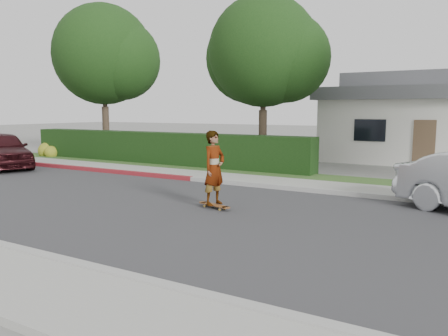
# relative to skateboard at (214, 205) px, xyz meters

# --- Properties ---
(ground) EXTENTS (120.00, 120.00, 0.00)m
(ground) POSITION_rel_skateboard_xyz_m (-3.98, -0.72, -0.09)
(ground) COLOR slate
(ground) RESTS_ON ground
(road) EXTENTS (60.00, 8.00, 0.01)m
(road) POSITION_rel_skateboard_xyz_m (-3.98, -0.72, -0.09)
(road) COLOR #2D2D30
(road) RESTS_ON ground
(curb_far) EXTENTS (60.00, 0.20, 0.15)m
(curb_far) POSITION_rel_skateboard_xyz_m (-3.98, 3.38, -0.02)
(curb_far) COLOR #9E9E99
(curb_far) RESTS_ON ground
(curb_red_section) EXTENTS (12.00, 0.21, 0.15)m
(curb_red_section) POSITION_rel_skateboard_xyz_m (-8.98, 3.38, -0.02)
(curb_red_section) COLOR maroon
(curb_red_section) RESTS_ON ground
(sidewalk_far) EXTENTS (60.00, 1.60, 0.12)m
(sidewalk_far) POSITION_rel_skateboard_xyz_m (-3.98, 4.28, -0.03)
(sidewalk_far) COLOR gray
(sidewalk_far) RESTS_ON ground
(planting_strip) EXTENTS (60.00, 1.60, 0.10)m
(planting_strip) POSITION_rel_skateboard_xyz_m (-3.98, 5.88, -0.04)
(planting_strip) COLOR #2D4C1E
(planting_strip) RESTS_ON ground
(hedge) EXTENTS (15.00, 1.00, 1.50)m
(hedge) POSITION_rel_skateboard_xyz_m (-6.98, 6.48, 0.66)
(hedge) COLOR black
(hedge) RESTS_ON ground
(flowering_shrub) EXTENTS (1.40, 1.00, 0.90)m
(flowering_shrub) POSITION_rel_skateboard_xyz_m (-13.99, 6.02, 0.24)
(flowering_shrub) COLOR #2D4C19
(flowering_shrub) RESTS_ON ground
(tree_left) EXTENTS (5.99, 5.21, 8.00)m
(tree_left) POSITION_rel_skateboard_xyz_m (-11.49, 7.97, 5.17)
(tree_left) COLOR #33261C
(tree_left) RESTS_ON ground
(tree_center) EXTENTS (5.66, 4.84, 7.44)m
(tree_center) POSITION_rel_skateboard_xyz_m (-2.49, 8.47, 4.81)
(tree_center) COLOR #33261C
(tree_center) RESTS_ON ground
(house) EXTENTS (10.60, 8.60, 4.30)m
(house) POSITION_rel_skateboard_xyz_m (4.02, 15.28, 2.00)
(house) COLOR beige
(house) RESTS_ON ground
(skateboard) EXTENTS (1.09, 0.50, 0.10)m
(skateboard) POSITION_rel_skateboard_xyz_m (0.00, 0.00, 0.00)
(skateboard) COLOR gold
(skateboard) RESTS_ON ground
(skateboarder) EXTENTS (0.57, 0.76, 1.90)m
(skateboarder) POSITION_rel_skateboard_xyz_m (-0.00, 0.00, 0.96)
(skateboarder) COLOR white
(skateboarder) RESTS_ON skateboard
(car_maroon) EXTENTS (5.04, 3.58, 1.59)m
(car_maroon) POSITION_rel_skateboard_xyz_m (-12.12, 2.17, 0.70)
(car_maroon) COLOR #361115
(car_maroon) RESTS_ON ground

